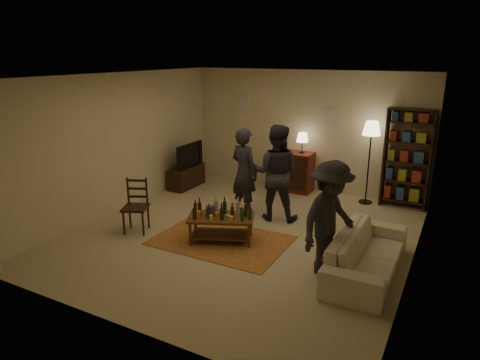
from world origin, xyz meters
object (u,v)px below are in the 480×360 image
Objects in this scene: bookshelf at (407,158)px; dresser at (291,170)px; coffee_table at (221,219)px; sofa at (367,254)px; person_right at (276,173)px; person_by_sofa at (330,219)px; dining_chair at (136,203)px; tv_stand at (187,171)px; person_left at (244,172)px; floor_lamp at (371,134)px.

dresser is at bearing -178.43° from bookshelf.
coffee_table is 0.61× the size of bookshelf.
sofa is at bearing -90.82° from bookshelf.
person_right is 2.21m from person_by_sofa.
person_right is 1.09× the size of person_by_sofa.
sofa is at bearing -52.46° from dresser.
bookshelf reaches higher than sofa.
dining_chair is 3.46m from person_by_sofa.
sofa is at bearing -19.05° from dining_chair.
sofa is (3.95, 0.34, -0.20)m from dining_chair.
coffee_table is at bearing 61.40° from person_right.
person_by_sofa is (4.14, -2.47, 0.45)m from tv_stand.
person_right is (0.64, 0.06, 0.05)m from person_left.
dining_chair is 4.81m from floor_lamp.
tv_stand is 0.78× the size of dresser.
coffee_table is 0.74× the size of person_by_sofa.
sofa is (2.40, 0.03, -0.10)m from coffee_table.
sofa is (4.64, -2.20, -0.08)m from tv_stand.
tv_stand is at bearing 77.79° from person_by_sofa.
person_right is at bearing 16.95° from dining_chair.
floor_lamp is 2.73m from person_left.
bookshelf is 0.97× the size of sofa.
person_right is at bearing -77.78° from dresser.
person_left is 2.64m from person_by_sofa.
bookshelf is 3.30m from person_left.
dining_chair is at bearing 109.77° from person_by_sofa.
floor_lamp is 2.25m from person_right.
coffee_table is at bearing -44.80° from tv_stand.
tv_stand is 0.58× the size of person_right.
dining_chair is at bearing -134.04° from floor_lamp.
person_left is (1.30, 1.62, 0.35)m from dining_chair.
dining_chair is at bearing -138.58° from bookshelf.
bookshelf is (4.69, 0.98, 0.65)m from tv_stand.
person_by_sofa is at bearing -22.79° from dining_chair.
coffee_table is 1.16× the size of tv_stand.
coffee_table is 1.96m from person_by_sofa.
tv_stand is at bearing -7.13° from person_left.
bookshelf reaches higher than tv_stand.
dresser is 3.89m from person_by_sofa.
person_right is (2.64, -0.86, 0.52)m from tv_stand.
floor_lamp is at bearing 60.66° from coffee_table.
tv_stand reaches higher than sofa.
tv_stand is at bearing -167.94° from floor_lamp.
tv_stand is at bearing 81.41° from dining_chair.
person_by_sofa is at bearing -98.99° from bookshelf.
floor_lamp is (-0.71, -0.13, 0.44)m from bookshelf.
dresser is (1.55, 3.45, -0.03)m from dining_chair.
sofa is at bearing 171.77° from person_left.
person_left is at bearing -7.29° from person_right.
floor_lamp is at bearing 12.32° from sofa.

